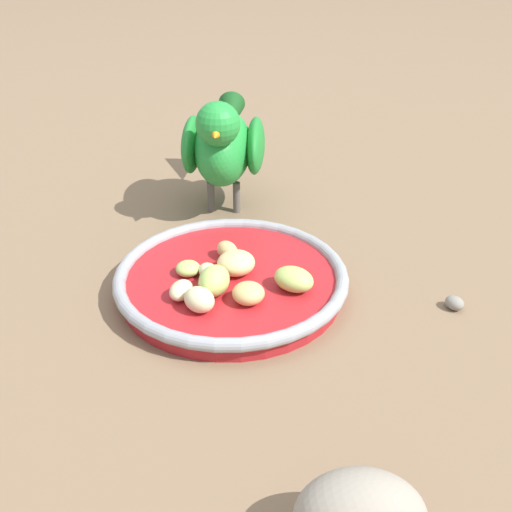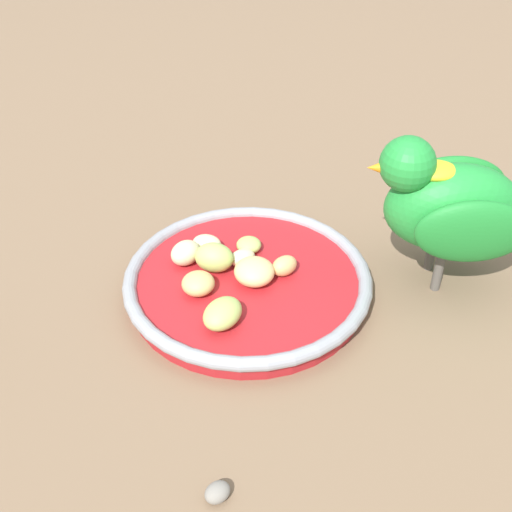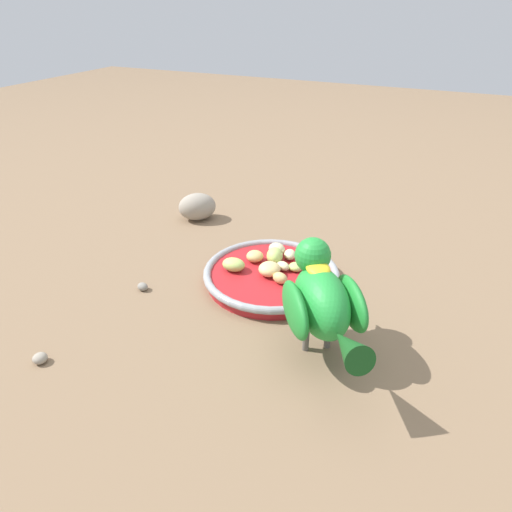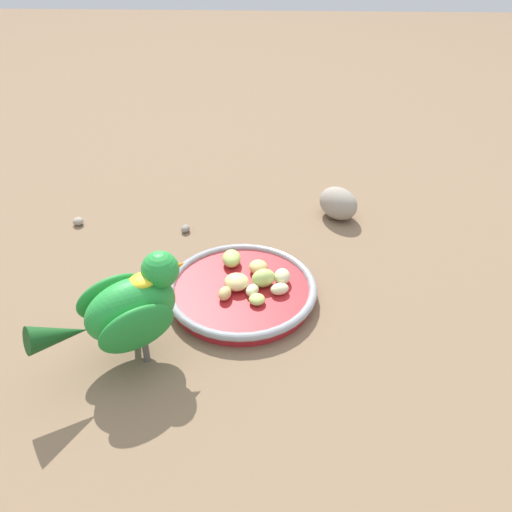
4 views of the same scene
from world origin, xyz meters
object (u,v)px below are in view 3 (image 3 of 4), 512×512
Objects in this scene: pebble_1 at (40,358)px; apple_piece_1 at (283,266)px; apple_piece_0 at (296,267)px; apple_piece_6 at (290,255)px; apple_piece_4 at (234,265)px; apple_piece_3 at (255,256)px; rock_large at (197,207)px; apple_piece_8 at (277,249)px; apple_piece_5 at (269,269)px; parrot at (323,301)px; feeding_bowl at (269,275)px; apple_piece_7 at (280,278)px; pebble_0 at (143,287)px; apple_piece_2 at (275,256)px.

apple_piece_1 is at bearing 146.85° from pebble_1.
apple_piece_6 is (-0.03, -0.02, 0.00)m from apple_piece_0.
apple_piece_4 reaches higher than apple_piece_1.
apple_piece_3 is 0.37× the size of rock_large.
rock_large is (-0.11, -0.23, -0.00)m from apple_piece_8.
rock_large is at bearing -135.38° from apple_piece_4.
apple_piece_8 is (-0.00, -0.03, 0.00)m from apple_piece_6.
apple_piece_8 is at bearing -98.17° from apple_piece_6.
pebble_1 is (0.48, 0.04, -0.02)m from rock_large.
apple_piece_5 is at bearing -33.17° from apple_piece_1.
apple_piece_5 is 0.20× the size of parrot.
parrot reaches higher than apple_piece_5.
feeding_bowl is 5.81× the size of apple_piece_4.
apple_piece_4 is 0.21× the size of parrot.
rock_large reaches higher than feeding_bowl.
apple_piece_4 is at bearing 22.26° from parrot.
parrot is at bearing 42.44° from apple_piece_7.
rock_large reaches higher than apple_piece_5.
apple_piece_1 is 1.34× the size of pebble_0.
apple_piece_2 is (-0.03, -0.00, 0.02)m from feeding_bowl.
apple_piece_2 reaches higher than apple_piece_5.
apple_piece_7 is at bearing 141.93° from pebble_1.
apple_piece_3 is 0.05m from apple_piece_5.
apple_piece_3 is at bearing 54.91° from rock_large.
rock_large is (-0.11, -0.26, 0.00)m from apple_piece_6.
apple_piece_4 is (0.04, -0.08, 0.00)m from apple_piece_1.
apple_piece_6 is 0.15× the size of parrot.
apple_piece_7 is at bearing 54.88° from rock_large.
apple_piece_4 is (0.02, -0.06, 0.02)m from feeding_bowl.
apple_piece_4 reaches higher than feeding_bowl.
rock_large reaches higher than apple_piece_7.
apple_piece_6 reaches higher than pebble_1.
apple_piece_4 is (0.05, -0.05, -0.00)m from apple_piece_2.
rock_large reaches higher than pebble_1.
feeding_bowl is at bearing 147.75° from pebble_1.
apple_piece_0 is 0.61× the size of apple_piece_4.
parrot is at bearing 45.38° from apple_piece_5.
apple_piece_5 is at bearing 14.57° from feeding_bowl.
apple_piece_8 is at bearing -164.69° from apple_piece_2.
apple_piece_7 is (0.02, 0.03, 0.01)m from feeding_bowl.
parrot reaches higher than apple_piece_8.
apple_piece_0 is 0.81× the size of apple_piece_3.
apple_piece_5 is at bearing 119.79° from pebble_0.
rock_large is (-0.17, -0.24, 0.02)m from feeding_bowl.
apple_piece_1 is 0.08m from apple_piece_4.
apple_piece_0 is 0.30× the size of rock_large.
apple_piece_0 is at bearing 121.96° from pebble_0.
apple_piece_2 reaches higher than pebble_0.
parrot reaches higher than feeding_bowl.
apple_piece_4 reaches higher than apple_piece_0.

